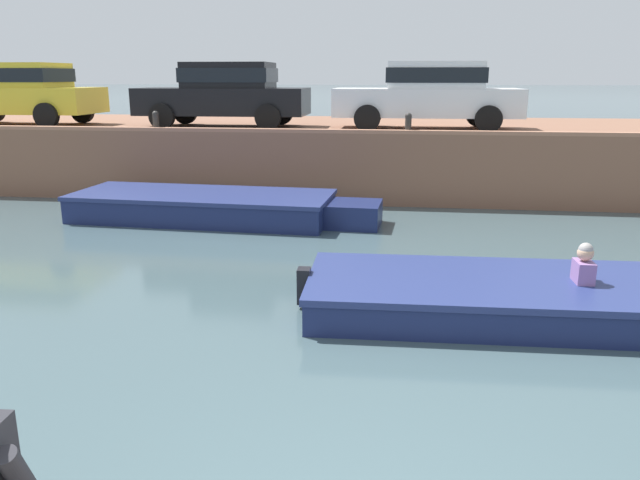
# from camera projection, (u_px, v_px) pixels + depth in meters

# --- Properties ---
(ground_plane) EXTENTS (400.00, 400.00, 0.00)m
(ground_plane) POSITION_uv_depth(u_px,v_px,m) (388.00, 289.00, 8.54)
(ground_plane) COLOR #3D5156
(far_quay_wall) EXTENTS (60.00, 6.00, 1.60)m
(far_quay_wall) POSITION_uv_depth(u_px,v_px,m) (397.00, 154.00, 16.58)
(far_quay_wall) COLOR brown
(far_quay_wall) RESTS_ON ground
(far_wall_coping) EXTENTS (60.00, 0.24, 0.08)m
(far_wall_coping) POSITION_uv_depth(u_px,v_px,m) (397.00, 132.00, 13.60)
(far_wall_coping) COLOR #9F6C52
(far_wall_coping) RESTS_ON far_quay_wall
(boat_moored_west_navy) EXTENTS (6.28, 2.24, 0.54)m
(boat_moored_west_navy) POSITION_uv_depth(u_px,v_px,m) (215.00, 207.00, 12.59)
(boat_moored_west_navy) COLOR navy
(boat_moored_west_navy) RESTS_ON ground
(motorboat_passing) EXTENTS (6.19, 2.07, 0.93)m
(motorboat_passing) POSITION_uv_depth(u_px,v_px,m) (536.00, 298.00, 7.54)
(motorboat_passing) COLOR navy
(motorboat_passing) RESTS_ON ground
(car_leftmost_yellow) EXTENTS (4.19, 1.94, 1.54)m
(car_leftmost_yellow) POSITION_uv_depth(u_px,v_px,m) (18.00, 91.00, 15.89)
(car_leftmost_yellow) COLOR yellow
(car_leftmost_yellow) RESTS_ON far_quay_wall
(car_left_inner_black) EXTENTS (4.12, 1.90, 1.54)m
(car_left_inner_black) POSITION_uv_depth(u_px,v_px,m) (226.00, 92.00, 15.21)
(car_left_inner_black) COLOR black
(car_left_inner_black) RESTS_ON far_quay_wall
(car_centre_white) EXTENTS (4.33, 1.99, 1.54)m
(car_centre_white) POSITION_uv_depth(u_px,v_px,m) (429.00, 92.00, 14.59)
(car_centre_white) COLOR white
(car_centre_white) RESTS_ON far_quay_wall
(mooring_bollard_west) EXTENTS (0.15, 0.15, 0.45)m
(mooring_bollard_west) POSITION_uv_depth(u_px,v_px,m) (156.00, 120.00, 14.37)
(mooring_bollard_west) COLOR #2D2B28
(mooring_bollard_west) RESTS_ON far_quay_wall
(mooring_bollard_mid) EXTENTS (0.15, 0.15, 0.45)m
(mooring_bollard_mid) POSITION_uv_depth(u_px,v_px,m) (408.00, 122.00, 13.65)
(mooring_bollard_mid) COLOR #2D2B28
(mooring_bollard_mid) RESTS_ON far_quay_wall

